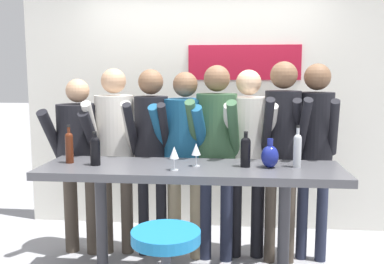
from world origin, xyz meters
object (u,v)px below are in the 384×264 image
wine_glass_0 (174,153)px  decorative_vase (270,156)px  person_left (115,140)px  wine_bottle_3 (95,149)px  wine_glass_1 (196,150)px  person_center_right (216,141)px  wine_bottle_1 (69,146)px  person_center (185,145)px  wine_bottle_0 (246,150)px  person_center_left (151,140)px  person_far_left (79,148)px  person_far_right (282,138)px  wine_bottle_2 (297,149)px  tasting_table (191,185)px  person_right (248,144)px  person_rightmost (315,138)px

wine_glass_0 → decorative_vase: decorative_vase is taller
person_left → wine_bottle_3: bearing=-91.4°
wine_glass_1 → wine_glass_0: bearing=-134.1°
person_center_right → wine_bottle_1: (-1.13, -0.48, 0.02)m
wine_bottle_1 → person_center: bearing=31.8°
person_left → decorative_vase: bearing=-26.1°
wine_bottle_3 → wine_bottle_0: bearing=2.5°
person_left → person_center: bearing=-4.9°
person_left → person_center_left: size_ratio=1.00×
person_far_left → person_far_right: (1.82, -0.04, 0.13)m
person_far_left → person_left: person_left is taller
person_left → wine_glass_1: person_left is taller
wine_bottle_2 → wine_bottle_0: bearing=-176.5°
tasting_table → person_left: (-0.75, 0.58, 0.24)m
person_far_left → person_left: bearing=9.5°
wine_glass_0 → person_center: bearing=90.0°
person_center_right → person_center: bearing=177.8°
wine_bottle_2 → wine_glass_0: (-0.90, -0.19, -0.02)m
wine_bottle_3 → wine_glass_1: size_ratio=1.48×
person_center_right → wine_glass_0: bearing=-106.1°
person_right → wine_glass_1: bearing=-126.0°
wine_bottle_0 → wine_bottle_2: 0.39m
person_center_right → wine_bottle_1: bearing=-150.0°
person_right → wine_glass_1: person_right is taller
person_far_left → person_center_right: bearing=3.6°
person_center → wine_bottle_0: bearing=-36.0°
person_center → wine_bottle_2: bearing=-19.5°
person_left → wine_glass_0: person_left is taller
person_far_right → wine_bottle_1: bearing=-165.8°
person_center_left → person_center: (0.30, -0.00, -0.04)m
wine_bottle_2 → person_left: bearing=160.9°
wine_bottle_0 → wine_bottle_3: wine_bottle_0 is taller
person_center_right → wine_bottle_2: (0.63, -0.47, 0.03)m
wine_bottle_1 → person_left: bearing=69.1°
tasting_table → person_center_right: (0.17, 0.52, 0.26)m
tasting_table → decorative_vase: decorative_vase is taller
wine_bottle_0 → wine_bottle_1: wine_bottle_1 is taller
person_center_left → wine_glass_1: (0.45, -0.55, 0.02)m
wine_bottle_3 → wine_glass_0: wine_bottle_3 is taller
person_left → wine_bottle_3: 0.61m
wine_bottle_0 → wine_glass_1: 0.37m
person_far_right → wine_bottle_0: bearing=-125.2°
person_center → person_rightmost: bearing=11.8°
person_center_right → decorative_vase: 0.66m
person_far_left → decorative_vase: size_ratio=7.38×
person_far_right → person_rightmost: size_ratio=1.01×
wine_bottle_2 → wine_glass_1: wine_bottle_2 is taller
wine_bottle_1 → person_far_right: bearing=15.9°
person_center → wine_bottle_1: (-0.85, -0.53, 0.07)m
person_left → person_far_right: 1.49m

